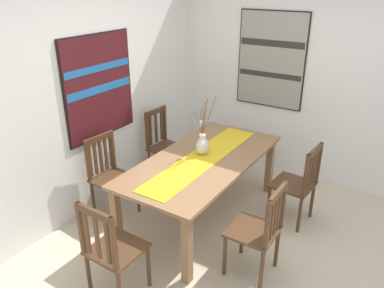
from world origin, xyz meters
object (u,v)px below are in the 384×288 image
Objects in this scene: chair_1 at (164,144)px; painting_on_back_wall at (99,87)px; centerpiece_vase at (202,144)px; dining_table at (203,166)px; chair_2 at (112,249)px; chair_0 at (110,174)px; chair_4 at (260,229)px; chair_3 at (299,183)px; painting_on_side_wall at (271,60)px.

painting_on_back_wall is (-0.79, 0.28, 0.93)m from chair_1.
centerpiece_vase is at bearing -73.23° from painting_on_back_wall.
chair_2 is at bearing 178.99° from dining_table.
chair_0 is at bearing 44.44° from chair_2.
chair_1 reaches higher than dining_table.
centerpiece_vase is 1.18m from chair_4.
chair_3 is at bearing -26.51° from chair_2.
chair_2 is at bearing -155.24° from chair_1.
dining_table is 1.08m from chair_1.
chair_1 is at bearing 24.76° from chair_2.
centerpiece_vase reaches higher than chair_4.
painting_on_back_wall is at bearing 45.64° from chair_2.
dining_table is 1.78× the size of painting_on_back_wall.
chair_1 is 1.78m from painting_on_side_wall.
painting_on_back_wall is at bearing 145.07° from painting_on_side_wall.
painting_on_back_wall reaches higher than chair_4.
chair_2 is (-1.40, 0.02, -0.17)m from dining_table.
chair_2 is at bearing 153.49° from chair_3.
chair_4 is 2.47m from painting_on_side_wall.
chair_1 reaches higher than chair_3.
dining_table is 1.06m from chair_0.
painting_on_side_wall is (2.98, -0.10, 1.05)m from chair_2.
painting_on_side_wall is at bearing 37.87° from chair_3.
centerpiece_vase is 0.71× the size of chair_0.
painting_on_side_wall is at bearing 21.47° from chair_4.
chair_2 is 0.82× the size of painting_on_back_wall.
dining_table is at bearing -1.01° from chair_2.
chair_3 is at bearing -62.40° from chair_0.
chair_0 is at bearing 122.94° from centerpiece_vase.
chair_2 reaches higher than dining_table.
painting_on_side_wall is (2.08, 0.82, 1.05)m from chair_4.
chair_3 is 0.99m from chair_4.
chair_4 is (-1.04, -1.81, 0.00)m from chair_1.
painting_on_side_wall is (1.04, -1.00, 1.05)m from chair_1.
chair_0 is 1.02× the size of chair_4.
centerpiece_vase reaches higher than chair_1.
centerpiece_vase reaches higher than chair_2.
dining_table is 2.23× the size of chair_4.
chair_4 is 0.80× the size of painting_on_back_wall.
chair_3 reaches higher than dining_table.
painting_on_back_wall is at bearing 109.40° from chair_3.
chair_1 is at bearing -0.74° from chair_0.
chair_1 is 1.04× the size of chair_4.
chair_0 is at bearing -129.86° from painting_on_back_wall.
painting_on_back_wall is at bearing 50.14° from chair_0.
chair_1 is at bearing 59.75° from dining_table.
chair_3 is at bearing -67.64° from centerpiece_vase.
chair_2 is 2.12m from chair_3.
painting_on_side_wall reaches higher than centerpiece_vase.
dining_table is at bearing -77.95° from painting_on_back_wall.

